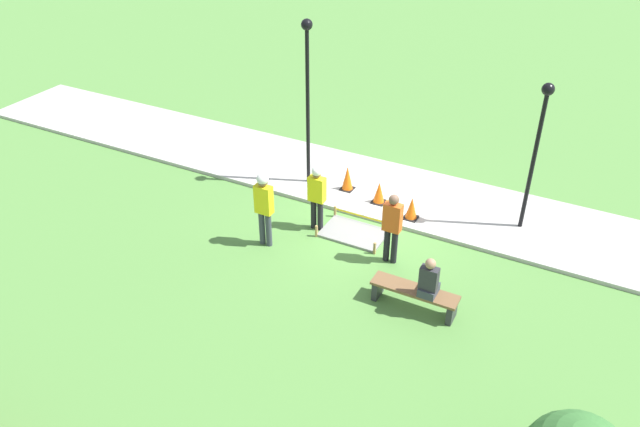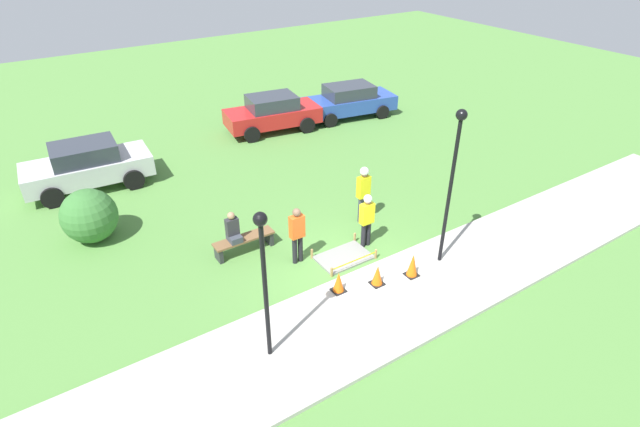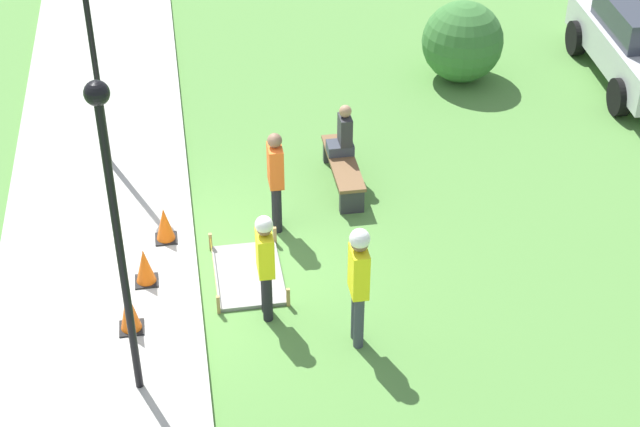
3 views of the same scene
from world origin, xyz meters
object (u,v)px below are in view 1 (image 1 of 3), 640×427
park_bench (414,294)px  bystander_in_orange_shirt (392,225)px  worker_supervisor (317,193)px  lamppost_near (307,82)px  traffic_cone_far_patch (379,193)px  person_seated_on_bench (429,281)px  lamppost_far (539,136)px  traffic_cone_near_patch (412,208)px  worker_assistant (264,202)px  traffic_cone_sidewalk_edge (347,178)px

park_bench → bystander_in_orange_shirt: 1.75m
worker_supervisor → lamppost_near: (1.22, -1.80, 1.92)m
traffic_cone_far_patch → person_seated_on_bench: person_seated_on_bench is taller
traffic_cone_far_patch → lamppost_far: (-3.48, -0.58, 2.12)m
bystander_in_orange_shirt → person_seated_on_bench: bearing=135.3°
park_bench → person_seated_on_bench: 0.57m
lamppost_near → worker_supervisor: bearing=124.1°
lamppost_near → lamppost_far: bearing=-175.4°
traffic_cone_far_patch → park_bench: bearing=123.5°
person_seated_on_bench → worker_supervisor: size_ratio=0.52×
traffic_cone_far_patch → lamppost_near: bearing=-3.5°
bystander_in_orange_shirt → traffic_cone_near_patch: bearing=-84.7°
person_seated_on_bench → worker_assistant: 4.19m
lamppost_near → park_bench: bearing=141.3°
traffic_cone_far_patch → person_seated_on_bench: bearing=126.3°
park_bench → traffic_cone_far_patch: bearing=-56.5°
worker_assistant → traffic_cone_far_patch: bearing=-120.4°
traffic_cone_near_patch → traffic_cone_sidewalk_edge: (2.01, -0.55, 0.05)m
park_bench → lamppost_far: bearing=-108.1°
park_bench → person_seated_on_bench: person_seated_on_bench is taller
lamppost_far → lamppost_near: bearing=4.6°
lamppost_near → person_seated_on_bench: bearing=142.7°
worker_supervisor → lamppost_near: lamppost_near is taller
traffic_cone_sidewalk_edge → worker_supervisor: bearing=92.9°
worker_assistant → bystander_in_orange_shirt: size_ratio=1.09×
traffic_cone_sidewalk_edge → lamppost_near: size_ratio=0.15×
traffic_cone_sidewalk_edge → bystander_in_orange_shirt: bystander_in_orange_shirt is taller
bystander_in_orange_shirt → lamppost_far: 3.84m
traffic_cone_sidewalk_edge → lamppost_near: 2.73m
person_seated_on_bench → lamppost_far: lamppost_far is taller
bystander_in_orange_shirt → lamppost_near: (3.29, -2.21, 1.94)m
traffic_cone_sidewalk_edge → park_bench: bearing=132.0°
traffic_cone_sidewalk_edge → worker_assistant: bearing=77.9°
worker_supervisor → traffic_cone_sidewalk_edge: bearing=-87.1°
traffic_cone_sidewalk_edge → lamppost_far: (-4.48, -0.36, 2.07)m
person_seated_on_bench → park_bench: bearing=-10.2°
traffic_cone_near_patch → bystander_in_orange_shirt: (-0.16, 1.76, 0.60)m
bystander_in_orange_shirt → lamppost_far: size_ratio=0.48×
bystander_in_orange_shirt → worker_supervisor: bearing=-11.1°
person_seated_on_bench → traffic_cone_far_patch: bearing=-53.7°
traffic_cone_sidewalk_edge → bystander_in_orange_shirt: (-2.17, 2.30, 0.55)m
traffic_cone_far_patch → lamppost_near: lamppost_near is taller
bystander_in_orange_shirt → lamppost_far: (-2.31, -2.66, 1.52)m
traffic_cone_near_patch → lamppost_far: (-2.48, -0.90, 2.12)m
bystander_in_orange_shirt → lamppost_far: bearing=-131.0°
worker_assistant → worker_supervisor: bearing=-123.1°
worker_assistant → lamppost_near: lamppost_near is taller
traffic_cone_near_patch → person_seated_on_bench: person_seated_on_bench is taller
traffic_cone_near_patch → traffic_cone_far_patch: bearing=-17.7°
lamppost_far → park_bench: bearing=71.9°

